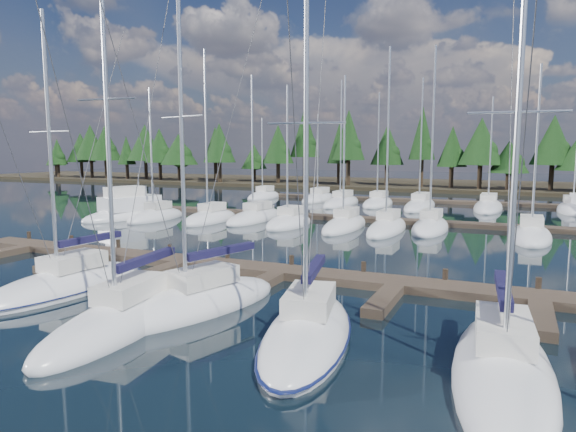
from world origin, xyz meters
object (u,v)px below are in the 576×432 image
at_px(front_sailboat_2, 124,319).
at_px(front_sailboat_1, 67,285).
at_px(front_sailboat_3, 195,303).
at_px(main_dock, 279,274).
at_px(front_sailboat_4, 308,334).
at_px(front_sailboat_5, 503,370).
at_px(motor_yacht_left, 130,212).

bearing_deg(front_sailboat_2, front_sailboat_1, 154.93).
bearing_deg(front_sailboat_2, front_sailboat_3, 65.37).
bearing_deg(main_dock, front_sailboat_2, -103.40).
distance_m(main_dock, front_sailboat_4, 8.82).
height_order(front_sailboat_1, front_sailboat_4, front_sailboat_4).
distance_m(front_sailboat_4, front_sailboat_5, 6.19).
distance_m(front_sailboat_3, motor_yacht_left, 31.24).
bearing_deg(front_sailboat_4, front_sailboat_3, 166.21).
height_order(front_sailboat_1, front_sailboat_3, front_sailboat_3).
bearing_deg(front_sailboat_4, front_sailboat_5, -4.38).
relative_size(front_sailboat_2, front_sailboat_3, 1.06).
xyz_separation_m(front_sailboat_1, front_sailboat_5, (18.75, -1.80, 0.01)).
distance_m(front_sailboat_2, front_sailboat_5, 12.94).
relative_size(main_dock, front_sailboat_2, 2.94).
distance_m(front_sailboat_1, front_sailboat_5, 18.84).
xyz_separation_m(main_dock, motor_yacht_left, (-23.23, 15.64, 0.34)).
xyz_separation_m(front_sailboat_1, front_sailboat_3, (7.10, 0.02, 0.01)).
relative_size(main_dock, front_sailboat_4, 3.29).
height_order(front_sailboat_1, front_sailboat_5, front_sailboat_5).
bearing_deg(front_sailboat_3, motor_yacht_left, 135.72).
height_order(main_dock, front_sailboat_4, front_sailboat_4).
bearing_deg(front_sailboat_1, front_sailboat_5, -5.48).
distance_m(front_sailboat_1, front_sailboat_4, 12.65).
height_order(main_dock, front_sailboat_5, front_sailboat_5).
relative_size(front_sailboat_3, front_sailboat_5, 1.04).
bearing_deg(front_sailboat_4, front_sailboat_2, -168.20).
distance_m(front_sailboat_2, motor_yacht_left, 32.39).
relative_size(main_dock, front_sailboat_3, 3.11).
relative_size(front_sailboat_1, front_sailboat_5, 0.98).
xyz_separation_m(front_sailboat_3, front_sailboat_4, (5.47, -1.34, -0.01)).
relative_size(main_dock, front_sailboat_5, 3.24).
bearing_deg(main_dock, front_sailboat_4, -58.47).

